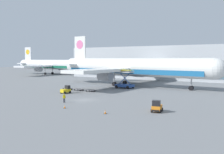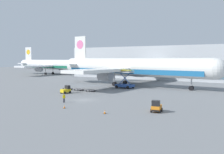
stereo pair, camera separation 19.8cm
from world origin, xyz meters
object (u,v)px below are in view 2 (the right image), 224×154
(ground_crew_near, at_px, (64,97))
(airplane_distant, at_px, (53,65))
(baggage_dolly_lead, at_px, (68,88))
(scissor_lift_loader, at_px, (125,81))
(baggage_tug_foreground, at_px, (156,107))
(baggage_dolly_third, at_px, (91,90))
(baggage_tug_mid, at_px, (66,90))
(traffic_cone_near, at_px, (105,112))
(traffic_cone_far, at_px, (64,107))
(airplane_main, at_px, (128,68))
(baggage_dolly_second, at_px, (79,89))

(ground_crew_near, bearing_deg, airplane_distant, 82.94)
(baggage_dolly_lead, distance_m, ground_crew_near, 21.08)
(scissor_lift_loader, relative_size, baggage_dolly_lead, 1.45)
(baggage_tug_foreground, xyz_separation_m, baggage_dolly_third, (-24.31, 15.25, -0.49))
(baggage_tug_foreground, xyz_separation_m, baggage_tug_mid, (-27.66, 9.31, 0.00))
(baggage_dolly_third, bearing_deg, ground_crew_near, -66.97)
(baggage_tug_foreground, distance_m, traffic_cone_near, 8.57)
(baggage_tug_mid, relative_size, baggage_dolly_third, 0.71)
(baggage_tug_foreground, height_order, traffic_cone_far, baggage_tug_foreground)
(baggage_tug_foreground, bearing_deg, airplane_main, -155.92)
(scissor_lift_loader, distance_m, baggage_dolly_second, 14.14)
(ground_crew_near, bearing_deg, airplane_main, 42.88)
(baggage_dolly_lead, height_order, traffic_cone_far, traffic_cone_far)
(airplane_distant, height_order, traffic_cone_near, airplane_distant)
(baggage_dolly_second, distance_m, traffic_cone_far, 24.61)
(airplane_distant, bearing_deg, baggage_tug_foreground, -38.34)
(airplane_distant, height_order, scissor_lift_loader, airplane_distant)
(airplane_main, height_order, traffic_cone_near, airplane_main)
(airplane_distant, distance_m, traffic_cone_far, 97.12)
(traffic_cone_far, bearing_deg, airplane_distant, 135.26)
(airplane_main, bearing_deg, baggage_dolly_lead, -114.14)
(airplane_distant, xyz_separation_m, traffic_cone_near, (77.43, -68.34, -5.00))
(baggage_dolly_lead, relative_size, traffic_cone_near, 5.96)
(baggage_dolly_third, bearing_deg, airplane_main, 89.34)
(airplane_distant, bearing_deg, baggage_tug_mid, -45.08)
(scissor_lift_loader, relative_size, baggage_dolly_third, 1.45)
(baggage_dolly_third, relative_size, traffic_cone_near, 5.96)
(airplane_main, xyz_separation_m, baggage_dolly_lead, (-10.03, -18.19, -5.45))
(airplane_distant, bearing_deg, ground_crew_near, -46.08)
(baggage_dolly_lead, bearing_deg, airplane_distant, 142.70)
(airplane_main, relative_size, traffic_cone_near, 92.11)
(baggage_dolly_third, distance_m, traffic_cone_far, 22.59)
(baggage_tug_mid, xyz_separation_m, baggage_dolly_second, (-0.69, 6.05, -0.49))
(airplane_distant, relative_size, baggage_dolly_second, 14.04)
(baggage_tug_mid, bearing_deg, traffic_cone_far, -127.99)
(baggage_tug_foreground, bearing_deg, baggage_dolly_lead, -124.97)
(traffic_cone_near, height_order, traffic_cone_far, traffic_cone_near)
(baggage_tug_foreground, distance_m, ground_crew_near, 19.15)
(baggage_tug_foreground, distance_m, baggage_tug_mid, 29.19)
(baggage_dolly_third, distance_m, ground_crew_near, 17.07)
(scissor_lift_loader, distance_m, baggage_tug_mid, 19.02)
(airplane_main, xyz_separation_m, baggage_dolly_second, (-5.97, -18.16, -5.45))
(airplane_main, distance_m, baggage_tug_foreground, 40.62)
(traffic_cone_near, relative_size, traffic_cone_far, 1.07)
(airplane_main, relative_size, baggage_dolly_third, 15.45)
(baggage_dolly_third, xyz_separation_m, traffic_cone_far, (9.18, -20.64, -0.10))
(traffic_cone_far, bearing_deg, traffic_cone_near, -0.43)
(airplane_distant, xyz_separation_m, baggage_dolly_third, (59.71, -47.63, -4.91))
(baggage_tug_foreground, relative_size, traffic_cone_far, 4.50)
(traffic_cone_far, bearing_deg, scissor_lift_loader, 98.76)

